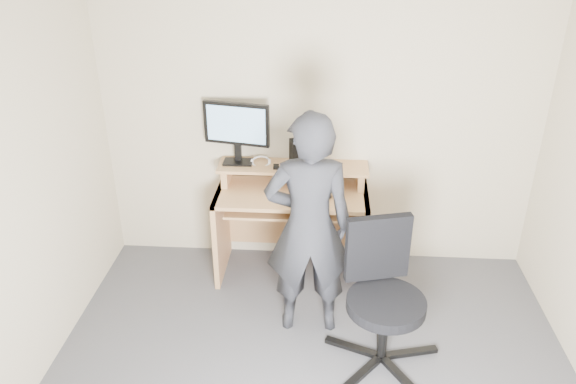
# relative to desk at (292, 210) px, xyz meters

# --- Properties ---
(back_wall) EXTENTS (3.50, 0.02, 2.50)m
(back_wall) POSITION_rel_desk_xyz_m (0.20, 0.22, 0.70)
(back_wall) COLOR beige
(back_wall) RESTS_ON ground
(desk) EXTENTS (1.20, 0.60, 0.91)m
(desk) POSITION_rel_desk_xyz_m (0.00, 0.00, 0.00)
(desk) COLOR tan
(desk) RESTS_ON ground
(monitor) EXTENTS (0.53, 0.15, 0.50)m
(monitor) POSITION_rel_desk_xyz_m (-0.45, 0.09, 0.66)
(monitor) COLOR black
(monitor) RESTS_ON desk
(external_drive) EXTENTS (0.10, 0.14, 0.20)m
(external_drive) POSITION_rel_desk_xyz_m (0.01, 0.10, 0.46)
(external_drive) COLOR black
(external_drive) RESTS_ON desk
(travel_mug) EXTENTS (0.09, 0.09, 0.17)m
(travel_mug) POSITION_rel_desk_xyz_m (0.16, 0.09, 0.45)
(travel_mug) COLOR silver
(travel_mug) RESTS_ON desk
(smartphone) EXTENTS (0.07, 0.13, 0.01)m
(smartphone) POSITION_rel_desk_xyz_m (0.17, 0.01, 0.37)
(smartphone) COLOR black
(smartphone) RESTS_ON desk
(charger) EXTENTS (0.05, 0.04, 0.03)m
(charger) POSITION_rel_desk_xyz_m (-0.13, -0.00, 0.38)
(charger) COLOR black
(charger) RESTS_ON desk
(headphones) EXTENTS (0.16, 0.16, 0.06)m
(headphones) POSITION_rel_desk_xyz_m (-0.26, 0.11, 0.37)
(headphones) COLOR silver
(headphones) RESTS_ON desk
(keyboard) EXTENTS (0.49, 0.34, 0.03)m
(keyboard) POSITION_rel_desk_xyz_m (0.06, -0.17, 0.12)
(keyboard) COLOR black
(keyboard) RESTS_ON desk
(mouse) EXTENTS (0.11, 0.08, 0.04)m
(mouse) POSITION_rel_desk_xyz_m (0.27, -0.18, 0.22)
(mouse) COLOR black
(mouse) RESTS_ON desk
(office_chair) EXTENTS (0.77, 0.75, 0.97)m
(office_chair) POSITION_rel_desk_xyz_m (0.65, -1.03, -0.02)
(office_chair) COLOR black
(office_chair) RESTS_ON ground
(person) EXTENTS (0.63, 0.44, 1.65)m
(person) POSITION_rel_desk_xyz_m (0.15, -0.74, 0.28)
(person) COLOR black
(person) RESTS_ON ground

